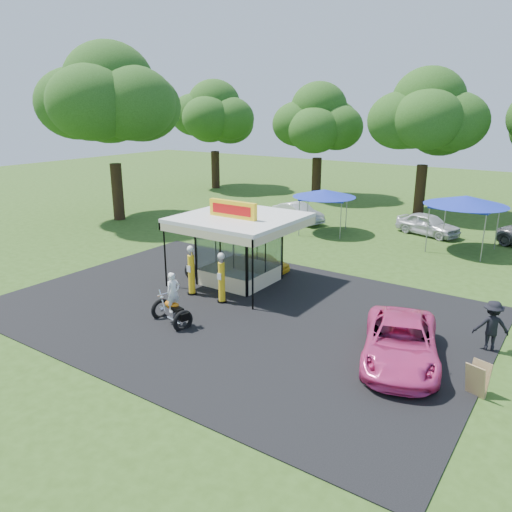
% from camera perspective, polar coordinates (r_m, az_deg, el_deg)
% --- Properties ---
extents(ground, '(120.00, 120.00, 0.00)m').
position_cam_1_polar(ground, '(20.14, -5.70, -8.07)').
color(ground, '#2E4A17').
rests_on(ground, ground).
extents(asphalt_apron, '(20.00, 14.00, 0.04)m').
position_cam_1_polar(asphalt_apron, '(21.56, -2.27, -6.20)').
color(asphalt_apron, black).
rests_on(asphalt_apron, ground).
extents(gas_station_kiosk, '(5.40, 5.40, 4.18)m').
position_cam_1_polar(gas_station_kiosk, '(24.37, -1.89, 0.94)').
color(gas_station_kiosk, white).
rests_on(gas_station_kiosk, ground).
extents(gas_pump_left, '(0.44, 0.44, 2.37)m').
position_cam_1_polar(gas_pump_left, '(23.11, -7.40, -1.77)').
color(gas_pump_left, black).
rests_on(gas_pump_left, ground).
extents(gas_pump_right, '(0.43, 0.43, 2.33)m').
position_cam_1_polar(gas_pump_right, '(22.05, -3.95, -2.64)').
color(gas_pump_right, black).
rests_on(gas_pump_right, ground).
extents(motorcycle, '(2.02, 1.30, 2.29)m').
position_cam_1_polar(motorcycle, '(20.18, -9.48, -5.41)').
color(motorcycle, black).
rests_on(motorcycle, ground).
extents(spare_tires, '(0.92, 0.67, 0.74)m').
position_cam_1_polar(spare_tires, '(25.69, -7.42, -1.68)').
color(spare_tires, black).
rests_on(spare_tires, ground).
extents(a_frame_sign, '(0.65, 0.69, 1.07)m').
position_cam_1_polar(a_frame_sign, '(16.83, 23.97, -12.77)').
color(a_frame_sign, '#593819').
rests_on(a_frame_sign, ground).
extents(kiosk_car, '(2.82, 1.13, 0.96)m').
position_cam_1_polar(kiosk_car, '(26.48, 0.96, -0.70)').
color(kiosk_car, yellow).
rests_on(kiosk_car, ground).
extents(pink_sedan, '(3.96, 5.77, 1.46)m').
position_cam_1_polar(pink_sedan, '(17.89, 16.19, -9.46)').
color(pink_sedan, '#E03D85').
rests_on(pink_sedan, ground).
extents(spectator_east_a, '(1.40, 1.14, 1.89)m').
position_cam_1_polar(spectator_east_a, '(19.73, 25.32, -7.24)').
color(spectator_east_a, black).
rests_on(spectator_east_a, ground).
extents(bg_car_a, '(4.59, 2.75, 1.43)m').
position_cam_1_polar(bg_car_a, '(37.74, 4.84, 4.93)').
color(bg_car_a, silver).
rests_on(bg_car_a, ground).
extents(bg_car_c, '(4.66, 2.94, 1.48)m').
position_cam_1_polar(bg_car_c, '(35.77, 19.05, 3.44)').
color(bg_car_c, silver).
rests_on(bg_car_c, ground).
extents(tent_west, '(4.29, 4.29, 3.00)m').
position_cam_1_polar(tent_west, '(34.46, 7.80, 7.09)').
color(tent_west, gray).
rests_on(tent_west, ground).
extents(tent_east, '(4.82, 4.82, 3.37)m').
position_cam_1_polar(tent_east, '(32.09, 22.87, 5.81)').
color(tent_east, gray).
rests_on(tent_east, ground).
extents(oak_far_a, '(9.11, 9.11, 10.80)m').
position_cam_1_polar(oak_far_a, '(53.48, -4.78, 15.07)').
color(oak_far_a, black).
rests_on(oak_far_a, ground).
extents(oak_far_b, '(8.67, 8.67, 10.35)m').
position_cam_1_polar(oak_far_b, '(47.88, 7.13, 14.49)').
color(oak_far_b, black).
rests_on(oak_far_b, ground).
extents(oak_far_c, '(9.42, 9.42, 11.10)m').
position_cam_1_polar(oak_far_c, '(42.23, 18.89, 14.04)').
color(oak_far_c, black).
rests_on(oak_far_c, ground).
extents(oak_near, '(10.96, 10.96, 12.62)m').
position_cam_1_polar(oak_near, '(39.32, -16.22, 15.40)').
color(oak_near, black).
rests_on(oak_near, ground).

